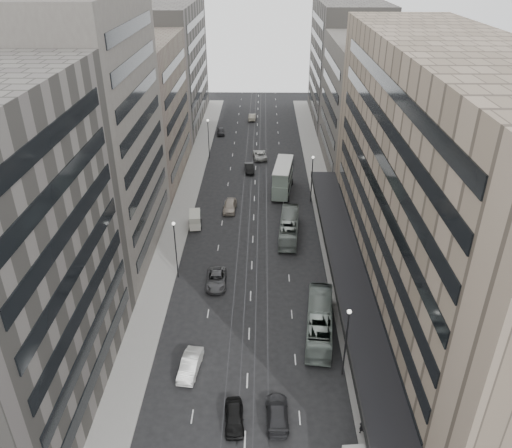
# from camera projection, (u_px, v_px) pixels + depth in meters

# --- Properties ---
(ground) EXTENTS (220.00, 220.00, 0.00)m
(ground) POSITION_uv_depth(u_px,v_px,m) (249.00, 340.00, 55.50)
(ground) COLOR black
(ground) RESTS_ON ground
(sidewalk_right) EXTENTS (4.00, 125.00, 0.15)m
(sidewalk_right) POSITION_uv_depth(u_px,v_px,m) (322.00, 195.00, 88.16)
(sidewalk_right) COLOR gray
(sidewalk_right) RESTS_ON ground
(sidewalk_left) EXTENTS (4.00, 125.00, 0.15)m
(sidewalk_left) POSITION_uv_depth(u_px,v_px,m) (187.00, 194.00, 88.46)
(sidewalk_left) COLOR gray
(sidewalk_left) RESTS_ON ground
(department_store) EXTENTS (19.20, 60.00, 30.00)m
(department_store) POSITION_uv_depth(u_px,v_px,m) (444.00, 189.00, 55.03)
(department_store) COLOR gray
(department_store) RESTS_ON ground
(building_right_mid) EXTENTS (15.00, 28.00, 24.00)m
(building_right_mid) POSITION_uv_depth(u_px,v_px,m) (368.00, 106.00, 94.98)
(building_right_mid) COLOR #524D47
(building_right_mid) RESTS_ON ground
(building_right_far) EXTENTS (15.00, 32.00, 28.00)m
(building_right_far) POSITION_uv_depth(u_px,v_px,m) (347.00, 64.00, 120.29)
(building_right_far) COLOR #605C56
(building_right_far) RESTS_ON ground
(building_left_b) EXTENTS (15.00, 26.00, 34.00)m
(building_left_b) POSITION_uv_depth(u_px,v_px,m) (85.00, 136.00, 64.21)
(building_left_b) COLOR #524D47
(building_left_b) RESTS_ON ground
(building_left_c) EXTENTS (15.00, 28.00, 25.00)m
(building_left_c) POSITION_uv_depth(u_px,v_px,m) (136.00, 111.00, 90.03)
(building_left_c) COLOR #675E50
(building_left_c) RESTS_ON ground
(building_left_d) EXTENTS (15.00, 38.00, 28.00)m
(building_left_d) POSITION_uv_depth(u_px,v_px,m) (167.00, 66.00, 118.21)
(building_left_d) COLOR #605C56
(building_left_d) RESTS_ON ground
(lamp_right_near) EXTENTS (0.44, 0.44, 8.32)m
(lamp_right_near) POSITION_uv_depth(u_px,v_px,m) (347.00, 335.00, 48.49)
(lamp_right_near) COLOR #262628
(lamp_right_near) RESTS_ON ground
(lamp_right_far) EXTENTS (0.44, 0.44, 8.32)m
(lamp_right_far) POSITION_uv_depth(u_px,v_px,m) (312.00, 174.00, 83.52)
(lamp_right_far) COLOR #262628
(lamp_right_far) RESTS_ON ground
(lamp_left_near) EXTENTS (0.44, 0.44, 8.32)m
(lamp_left_near) POSITION_uv_depth(u_px,v_px,m) (175.00, 243.00, 63.62)
(lamp_left_near) COLOR #262628
(lamp_left_near) RESTS_ON ground
(lamp_left_far) EXTENTS (0.44, 0.44, 8.32)m
(lamp_left_far) POSITION_uv_depth(u_px,v_px,m) (208.00, 134.00, 101.28)
(lamp_left_far) COLOR #262628
(lamp_left_far) RESTS_ON ground
(bus_near) EXTENTS (4.03, 11.80, 3.22)m
(bus_near) POSITION_uv_depth(u_px,v_px,m) (319.00, 321.00, 55.80)
(bus_near) COLOR gray
(bus_near) RESTS_ON ground
(bus_far) EXTENTS (3.57, 11.35, 3.11)m
(bus_far) POSITION_uv_depth(u_px,v_px,m) (289.00, 227.00, 74.90)
(bus_far) COLOR gray
(bus_far) RESTS_ON ground
(double_decker) EXTENTS (4.13, 10.14, 5.39)m
(double_decker) POSITION_uv_depth(u_px,v_px,m) (283.00, 177.00, 87.84)
(double_decker) COLOR slate
(double_decker) RESTS_ON ground
(panel_van) EXTENTS (2.22, 3.95, 2.38)m
(panel_van) POSITION_uv_depth(u_px,v_px,m) (195.00, 219.00, 77.51)
(panel_van) COLOR silver
(panel_van) RESTS_ON ground
(sedan_0) EXTENTS (2.10, 4.49, 1.49)m
(sedan_0) POSITION_uv_depth(u_px,v_px,m) (234.00, 417.00, 45.41)
(sedan_0) COLOR black
(sedan_0) RESTS_ON ground
(sedan_1) EXTENTS (2.34, 5.13, 1.63)m
(sedan_1) POSITION_uv_depth(u_px,v_px,m) (190.00, 365.00, 51.02)
(sedan_1) COLOR white
(sedan_1) RESTS_ON ground
(sedan_2) EXTENTS (2.68, 5.51, 1.51)m
(sedan_2) POSITION_uv_depth(u_px,v_px,m) (216.00, 279.00, 64.35)
(sedan_2) COLOR #4D4D4F
(sedan_2) RESTS_ON ground
(sedan_3) EXTENTS (2.16, 5.15, 1.49)m
(sedan_3) POSITION_uv_depth(u_px,v_px,m) (277.00, 413.00, 45.81)
(sedan_3) COLOR #262629
(sedan_3) RESTS_ON ground
(sedan_4) EXTENTS (2.29, 5.15, 1.72)m
(sedan_4) POSITION_uv_depth(u_px,v_px,m) (230.00, 206.00, 82.59)
(sedan_4) COLOR #A79A8B
(sedan_4) RESTS_ON ground
(sedan_5) EXTENTS (2.05, 4.81, 1.54)m
(sedan_5) POSITION_uv_depth(u_px,v_px,m) (249.00, 168.00, 97.15)
(sedan_5) COLOR black
(sedan_5) RESTS_ON ground
(sedan_6) EXTENTS (3.19, 5.97, 1.59)m
(sedan_6) POSITION_uv_depth(u_px,v_px,m) (260.00, 155.00, 103.46)
(sedan_6) COLOR #BBBBB6
(sedan_6) RESTS_ON ground
(sedan_7) EXTENTS (2.51, 5.52, 1.57)m
(sedan_7) POSITION_uv_depth(u_px,v_px,m) (287.00, 160.00, 100.95)
(sedan_7) COLOR #5D5D5F
(sedan_7) RESTS_ON ground
(sedan_8) EXTENTS (2.20, 4.49, 1.47)m
(sedan_8) POSITION_uv_depth(u_px,v_px,m) (221.00, 131.00, 116.94)
(sedan_8) COLOR #28272A
(sedan_8) RESTS_ON ground
(sedan_9) EXTENTS (1.86, 4.92, 1.60)m
(sedan_9) POSITION_uv_depth(u_px,v_px,m) (252.00, 117.00, 126.86)
(sedan_9) COLOR #A29A86
(sedan_9) RESTS_ON ground
(pedestrian) EXTENTS (0.77, 0.71, 1.77)m
(pedestrian) POSITION_uv_depth(u_px,v_px,m) (362.00, 425.00, 44.27)
(pedestrian) COLOR black
(pedestrian) RESTS_ON sidewalk_right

